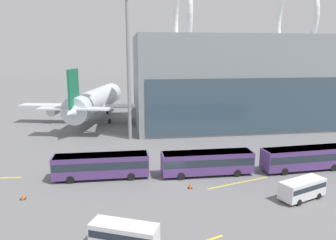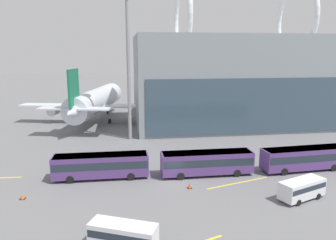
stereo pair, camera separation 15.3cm
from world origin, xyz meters
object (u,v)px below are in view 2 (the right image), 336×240
at_px(shuttle_bus_2, 305,157).
at_px(shuttle_bus_1, 207,161).
at_px(airliner_at_gate_near, 95,101).
at_px(traffic_cone_1, 190,185).
at_px(shuttle_bus_0, 101,164).
at_px(airliner_at_gate_far, 321,95).
at_px(service_van_foreground, 302,188).
at_px(floodlight_mast, 128,38).
at_px(traffic_cone_0, 22,197).
at_px(service_van_crossing, 123,235).

bearing_deg(shuttle_bus_2, shuttle_bus_1, 175.65).
xyz_separation_m(airliner_at_gate_near, traffic_cone_1, (13.93, -40.53, -4.64)).
height_order(shuttle_bus_0, shuttle_bus_2, same).
bearing_deg(airliner_at_gate_far, shuttle_bus_2, 133.25).
xyz_separation_m(airliner_at_gate_near, service_van_foreground, (25.72, -45.22, -3.68)).
relative_size(airliner_at_gate_near, airliner_at_gate_far, 0.95).
relative_size(shuttle_bus_2, floodlight_mast, 0.43).
bearing_deg(traffic_cone_1, traffic_cone_0, -179.18).
bearing_deg(shuttle_bus_0, traffic_cone_1, -23.85).
bearing_deg(shuttle_bus_2, service_van_foreground, -125.54).
relative_size(traffic_cone_0, traffic_cone_1, 0.85).
distance_m(service_van_crossing, traffic_cone_1, 14.29).
bearing_deg(traffic_cone_0, airliner_at_gate_near, 82.65).
bearing_deg(airliner_at_gate_far, traffic_cone_0, 112.19).
height_order(airliner_at_gate_near, shuttle_bus_0, airliner_at_gate_near).
height_order(airliner_at_gate_far, service_van_crossing, airliner_at_gate_far).
bearing_deg(shuttle_bus_1, airliner_at_gate_far, 42.95).
xyz_separation_m(shuttle_bus_2, floodlight_mast, (-23.56, 20.20, 16.78)).
bearing_deg(shuttle_bus_0, traffic_cone_0, -148.53).
distance_m(shuttle_bus_0, traffic_cone_0, 9.99).
xyz_separation_m(shuttle_bus_1, service_van_crossing, (-11.21, -15.80, -0.44)).
distance_m(airliner_at_gate_near, service_van_foreground, 52.15).
height_order(shuttle_bus_2, service_van_foreground, shuttle_bus_2).
height_order(airliner_at_gate_far, shuttle_bus_2, airliner_at_gate_far).
height_order(airliner_at_gate_far, shuttle_bus_0, airliner_at_gate_far).
bearing_deg(airliner_at_gate_near, service_van_foreground, -137.94).
height_order(shuttle_bus_0, service_van_crossing, shuttle_bus_0).
distance_m(service_van_foreground, traffic_cone_1, 12.73).
relative_size(airliner_at_gate_far, shuttle_bus_0, 3.05).
bearing_deg(traffic_cone_1, floodlight_mast, 105.00).
distance_m(airliner_at_gate_near, airliner_at_gate_far, 57.83).
bearing_deg(service_van_foreground, shuttle_bus_1, 113.37).
xyz_separation_m(airliner_at_gate_near, service_van_crossing, (5.89, -52.30, -3.57)).
distance_m(traffic_cone_0, traffic_cone_1, 19.19).
bearing_deg(shuttle_bus_1, airliner_at_gate_near, 114.91).
relative_size(shuttle_bus_2, traffic_cone_1, 16.98).
relative_size(shuttle_bus_0, floodlight_mast, 0.43).
distance_m(service_van_foreground, service_van_crossing, 21.05).
relative_size(floodlight_mast, traffic_cone_1, 39.05).
xyz_separation_m(traffic_cone_0, traffic_cone_1, (19.19, 0.28, 0.07)).
distance_m(floodlight_mast, traffic_cone_0, 33.08).
xyz_separation_m(airliner_at_gate_near, traffic_cone_0, (-5.26, -40.81, -4.71)).
distance_m(shuttle_bus_0, traffic_cone_1, 11.88).
height_order(shuttle_bus_1, service_van_foreground, shuttle_bus_1).
bearing_deg(shuttle_bus_0, service_van_crossing, -80.39).
xyz_separation_m(service_van_foreground, floodlight_mast, (-18.26, 28.81, 17.32)).
height_order(airliner_at_gate_near, shuttle_bus_1, airliner_at_gate_near).
distance_m(airliner_at_gate_near, shuttle_bus_1, 40.43).
bearing_deg(service_van_crossing, shuttle_bus_1, 78.40).
bearing_deg(shuttle_bus_1, floodlight_mast, 115.44).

